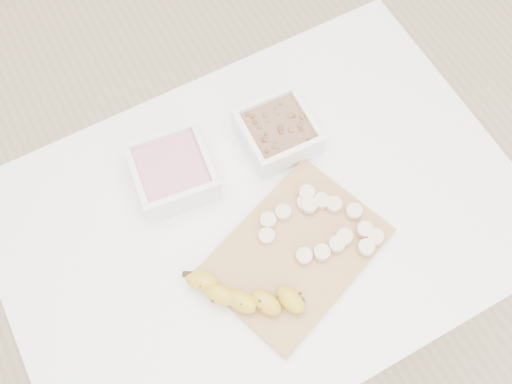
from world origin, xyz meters
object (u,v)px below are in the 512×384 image
cutting_board (296,252)px  banana (248,294)px  table (263,234)px  bowl_granola (278,132)px  bowl_yogurt (173,172)px

cutting_board → banana: (-0.12, -0.03, 0.03)m
table → banana: size_ratio=4.73×
table → banana: banana is taller
bowl_granola → cutting_board: 0.25m
bowl_yogurt → cutting_board: 0.28m
bowl_granola → cutting_board: bearing=-111.3°
bowl_yogurt → bowl_granola: (0.22, -0.02, -0.00)m
bowl_yogurt → cutting_board: size_ratio=0.52×
table → bowl_yogurt: bearing=126.9°
table → bowl_yogurt: size_ratio=6.02×
bowl_yogurt → bowl_granola: 0.22m
banana → bowl_yogurt: bearing=55.1°
bowl_yogurt → cutting_board: bowl_yogurt is taller
bowl_yogurt → banana: bearing=-87.1°
table → banana: bearing=-128.6°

